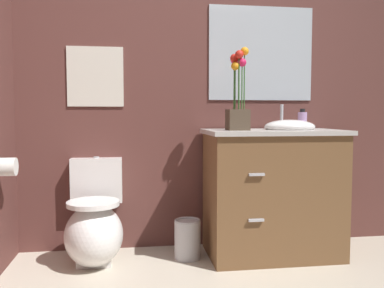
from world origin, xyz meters
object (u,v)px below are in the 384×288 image
(trash_bin, at_px, (187,239))
(toilet_paper_roll, at_px, (6,167))
(toilet, at_px, (95,227))
(vanity_cabinet, at_px, (273,191))
(wall_poster, at_px, (95,77))
(wall_mirror, at_px, (261,54))
(soap_bottle, at_px, (302,120))
(flower_vase, at_px, (238,100))

(trash_bin, xyz_separation_m, toilet_paper_roll, (-1.11, -0.18, 0.54))
(toilet, bearing_deg, toilet_paper_roll, -158.11)
(vanity_cabinet, xyz_separation_m, wall_poster, (-1.23, 0.29, 0.81))
(toilet_paper_roll, bearing_deg, wall_mirror, 15.15)
(toilet_paper_roll, bearing_deg, toilet, 21.89)
(toilet, xyz_separation_m, soap_bottle, (1.47, 0.06, 0.71))
(flower_vase, relative_size, trash_bin, 2.04)
(trash_bin, xyz_separation_m, wall_mirror, (0.60, 0.28, 1.31))
(toilet_paper_roll, bearing_deg, flower_vase, 5.11)
(toilet_paper_roll, bearing_deg, wall_poster, 43.50)
(toilet, height_order, vanity_cabinet, vanity_cabinet)
(soap_bottle, bearing_deg, toilet, -177.63)
(vanity_cabinet, xyz_separation_m, flower_vase, (-0.27, -0.04, 0.63))
(trash_bin, distance_m, toilet_paper_roll, 1.25)
(soap_bottle, relative_size, toilet_paper_roll, 1.34)
(toilet, distance_m, flower_vase, 1.28)
(soap_bottle, relative_size, wall_mirror, 0.18)
(toilet, xyz_separation_m, vanity_cabinet, (1.23, -0.03, 0.21))
(toilet, relative_size, toilet_paper_roll, 6.27)
(toilet_paper_roll, bearing_deg, soap_bottle, 7.47)
(soap_bottle, xyz_separation_m, toilet_paper_roll, (-1.96, -0.26, -0.27))
(wall_poster, bearing_deg, toilet, -90.00)
(wall_mirror, relative_size, toilet_paper_roll, 7.27)
(soap_bottle, height_order, trash_bin, soap_bottle)
(vanity_cabinet, bearing_deg, wall_mirror, 90.51)
(flower_vase, distance_m, toilet_paper_roll, 1.51)
(toilet, xyz_separation_m, wall_poster, (0.00, 0.27, 1.02))
(flower_vase, bearing_deg, vanity_cabinet, 8.57)
(wall_mirror, bearing_deg, wall_poster, 180.00)
(toilet, relative_size, wall_mirror, 0.86)
(flower_vase, distance_m, wall_poster, 1.03)
(vanity_cabinet, relative_size, trash_bin, 3.92)
(vanity_cabinet, relative_size, soap_bottle, 7.26)
(toilet, xyz_separation_m, toilet_paper_roll, (-0.49, -0.20, 0.44))
(vanity_cabinet, bearing_deg, wall_poster, 166.53)
(wall_mirror, height_order, toilet_paper_roll, wall_mirror)
(soap_bottle, height_order, toilet_paper_roll, soap_bottle)
(toilet, height_order, trash_bin, toilet)
(vanity_cabinet, height_order, wall_poster, wall_poster)
(wall_poster, bearing_deg, toilet_paper_roll, -136.50)
(wall_poster, xyz_separation_m, wall_mirror, (1.23, 0.00, 0.19))
(soap_bottle, bearing_deg, wall_poster, 172.03)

